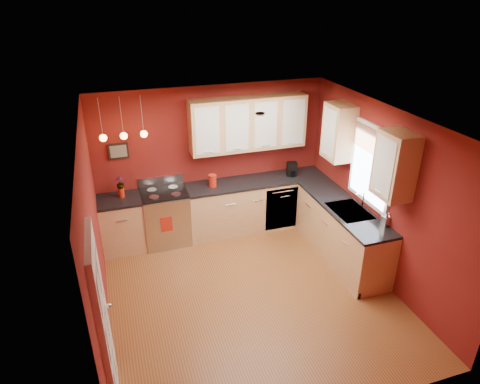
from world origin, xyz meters
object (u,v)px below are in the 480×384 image
object	(u,v)px
sink	(349,212)
coffee_maker	(292,170)
gas_range	(166,217)
soap_pump	(386,219)
red_canister	(212,181)

from	to	relation	value
sink	coffee_maker	world-z (taller)	sink
gas_range	soap_pump	world-z (taller)	soap_pump
gas_range	coffee_maker	xyz separation A→B (m)	(2.32, -0.01, 0.57)
gas_range	sink	bearing A→B (deg)	-29.78
gas_range	soap_pump	xyz separation A→B (m)	(2.87, -2.05, 0.57)
gas_range	sink	size ratio (longest dim) A/B	1.59
red_canister	gas_range	bearing A→B (deg)	178.67
gas_range	sink	distance (m)	3.05
sink	gas_range	bearing A→B (deg)	150.22
coffee_maker	soap_pump	distance (m)	2.12
sink	soap_pump	distance (m)	0.62
sink	coffee_maker	size ratio (longest dim) A/B	2.78
red_canister	soap_pump	distance (m)	2.87
red_canister	coffee_maker	bearing A→B (deg)	0.46
red_canister	sink	bearing A→B (deg)	-39.67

